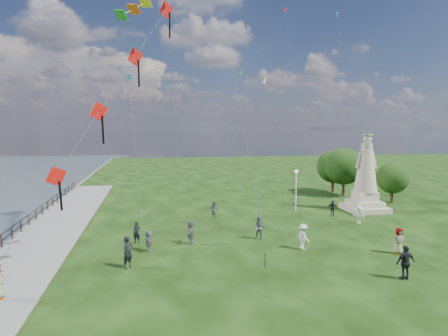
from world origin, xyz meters
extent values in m
cube|color=slate|center=(-14.00, 8.00, 0.05)|extent=(5.00, 60.00, 0.10)
cylinder|color=black|center=(-16.30, 10.00, 0.50)|extent=(0.11, 0.11, 1.00)
cylinder|color=black|center=(-16.30, 12.00, 0.50)|extent=(0.11, 0.11, 1.00)
cylinder|color=black|center=(-16.30, 14.00, 0.50)|extent=(0.11, 0.11, 1.00)
cylinder|color=black|center=(-16.30, 16.00, 0.50)|extent=(0.11, 0.11, 1.00)
cylinder|color=black|center=(-16.30, 18.00, 0.50)|extent=(0.11, 0.11, 1.00)
cylinder|color=black|center=(-16.30, 20.00, 0.50)|extent=(0.11, 0.11, 1.00)
cylinder|color=black|center=(-16.30, 22.00, 0.50)|extent=(0.11, 0.11, 1.00)
cylinder|color=black|center=(-16.30, 24.00, 0.50)|extent=(0.11, 0.11, 1.00)
cylinder|color=black|center=(-16.30, 26.00, 0.50)|extent=(0.11, 0.11, 1.00)
cylinder|color=black|center=(-16.30, 28.00, 0.50)|extent=(0.11, 0.11, 1.00)
cylinder|color=black|center=(-16.30, 30.00, 0.50)|extent=(0.11, 0.11, 1.00)
cylinder|color=black|center=(-16.30, 32.00, 0.50)|extent=(0.11, 0.11, 1.00)
cylinder|color=black|center=(-16.30, 34.00, 0.50)|extent=(0.11, 0.11, 1.00)
cylinder|color=black|center=(-16.30, 36.00, 0.50)|extent=(0.11, 0.11, 1.00)
cube|color=black|center=(-16.30, 10.00, 0.98)|extent=(0.06, 52.00, 0.06)
cube|color=black|center=(-16.30, 10.00, 0.55)|extent=(0.06, 52.00, 0.06)
cube|color=tan|center=(15.02, 15.93, 0.27)|extent=(3.98, 3.98, 0.54)
cube|color=tan|center=(15.02, 15.93, 0.81)|extent=(3.03, 3.03, 0.54)
cube|color=tan|center=(15.02, 15.93, 1.53)|extent=(2.09, 2.09, 0.90)
cylinder|color=tan|center=(15.02, 15.93, 6.67)|extent=(1.14, 1.14, 0.36)
sphere|color=tan|center=(15.02, 15.93, 7.23)|extent=(0.83, 0.83, 0.83)
cylinder|color=tan|center=(15.02, 15.93, 7.66)|extent=(0.99, 0.99, 0.09)
cylinder|color=silver|center=(8.04, 16.86, 1.97)|extent=(0.12, 0.12, 3.94)
sphere|color=white|center=(8.04, 16.86, 4.05)|extent=(0.39, 0.39, 0.39)
cylinder|color=#382314|center=(17.08, 23.96, 1.13)|extent=(0.36, 0.36, 2.27)
sphere|color=black|center=(17.08, 23.96, 3.69)|extent=(4.54, 4.54, 4.54)
cylinder|color=#382314|center=(20.25, 19.02, 0.86)|extent=(0.36, 0.36, 1.73)
sphere|color=black|center=(20.25, 19.02, 2.81)|extent=(3.46, 3.46, 3.46)
cylinder|color=#382314|center=(17.07, 26.66, 1.05)|extent=(0.36, 0.36, 2.09)
sphere|color=black|center=(17.07, 26.66, 3.40)|extent=(4.18, 4.18, 4.18)
imported|color=black|center=(-7.50, 4.58, 0.97)|extent=(0.83, 0.83, 1.94)
imported|color=#595960|center=(1.82, 8.59, 0.88)|extent=(1.00, 0.87, 1.76)
imported|color=silver|center=(4.10, 5.79, 0.89)|extent=(0.89, 1.26, 1.77)
imported|color=black|center=(7.53, -0.16, 0.96)|extent=(1.15, 0.62, 1.92)
imported|color=#595960|center=(9.92, 3.67, 0.88)|extent=(0.87, 0.54, 1.76)
imported|color=#595960|center=(-6.31, 7.37, 0.73)|extent=(0.64, 1.38, 1.46)
imported|color=black|center=(-7.15, 9.41, 0.79)|extent=(0.67, 0.55, 1.59)
imported|color=#595960|center=(-0.36, 16.03, 0.79)|extent=(0.87, 0.88, 1.58)
imported|color=silver|center=(11.69, 11.46, 0.79)|extent=(0.99, 1.15, 1.58)
imported|color=black|center=(10.76, 14.49, 0.76)|extent=(1.00, 0.78, 1.52)
imported|color=#595960|center=(-3.35, 8.46, 0.86)|extent=(0.97, 1.70, 1.72)
cube|color=red|center=(-10.57, 1.52, 5.96)|extent=(0.87, 0.64, 1.03)
cube|color=black|center=(-10.39, 1.42, 5.01)|extent=(0.10, 0.28, 1.48)
cube|color=red|center=(-8.69, 3.14, 9.14)|extent=(0.87, 0.64, 1.03)
cube|color=black|center=(-8.51, 3.04, 8.19)|extent=(0.10, 0.28, 1.48)
cube|color=red|center=(-6.81, 4.76, 12.33)|extent=(0.87, 0.64, 1.03)
cube|color=black|center=(-6.63, 4.66, 11.38)|extent=(0.10, 0.28, 1.48)
cube|color=red|center=(-4.93, 6.38, 15.52)|extent=(0.87, 0.64, 1.03)
cube|color=black|center=(-4.75, 6.28, 14.57)|extent=(0.10, 0.28, 1.48)
cylinder|color=black|center=(0.50, 3.00, 0.45)|extent=(0.06, 0.06, 0.90)
cube|color=yellow|center=(-6.15, 0.79, 14.10)|extent=(0.64, 0.68, 0.28)
cube|color=#FF5410|center=(-6.67, 0.16, 13.57)|extent=(0.62, 0.67, 0.30)
cube|color=green|center=(-7.19, -0.45, 13.12)|extent=(0.60, 0.66, 0.31)
cube|color=#155F82|center=(-7.84, 18.92, 13.01)|extent=(0.51, 0.39, 0.57)
cylinder|color=#595959|center=(-7.34, 16.42, 6.53)|extent=(1.02, 5.02, 12.97)
cube|color=silver|center=(5.83, 20.62, 13.19)|extent=(0.51, 0.39, 0.57)
cylinder|color=#595959|center=(6.33, 18.12, 6.62)|extent=(1.02, 5.02, 13.14)
cube|color=red|center=(10.35, 26.97, 22.60)|extent=(0.51, 0.39, 0.57)
cylinder|color=#595959|center=(10.85, 24.47, 11.32)|extent=(1.02, 5.02, 22.55)
cube|color=yellow|center=(-3.82, 26.98, 21.56)|extent=(0.51, 0.39, 0.57)
cylinder|color=#595959|center=(-3.32, 24.48, 10.80)|extent=(1.02, 5.02, 21.51)
cube|color=green|center=(6.01, 31.86, 15.69)|extent=(0.51, 0.39, 0.57)
cylinder|color=#595959|center=(6.51, 29.36, 7.87)|extent=(1.02, 5.02, 15.64)
cylinder|color=#595959|center=(2.03, 23.84, 12.91)|extent=(1.02, 5.02, 25.72)
cube|color=#155F82|center=(15.36, 23.59, 21.44)|extent=(0.51, 0.39, 0.57)
cylinder|color=#595959|center=(15.86, 21.09, 10.74)|extent=(1.02, 5.02, 21.39)
camera|label=1|loc=(-6.07, -17.66, 8.26)|focal=30.00mm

